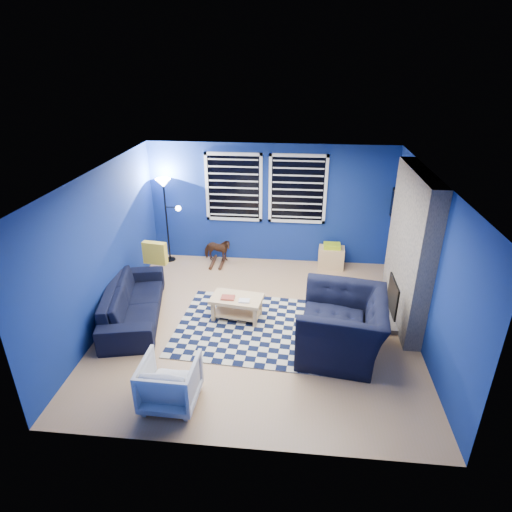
{
  "coord_description": "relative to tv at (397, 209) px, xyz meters",
  "views": [
    {
      "loc": [
        0.56,
        -5.93,
        4.03
      ],
      "look_at": [
        -0.07,
        0.3,
        1.1
      ],
      "focal_mm": 30.0,
      "sensor_mm": 36.0,
      "label": 1
    }
  ],
  "objects": [
    {
      "name": "coffee_table",
      "position": [
        -2.83,
        -1.87,
        -1.11
      ],
      "size": [
        0.9,
        0.6,
        0.42
      ],
      "rotation": [
        0.0,
        0.0,
        -0.14
      ],
      "color": "#DABD7B",
      "rests_on": "rug"
    },
    {
      "name": "armchair_big",
      "position": [
        -1.16,
        -2.58,
        -0.95
      ],
      "size": [
        1.54,
        1.39,
        0.9
      ],
      "primitive_type": "imported",
      "rotation": [
        0.0,
        0.0,
        -1.7
      ],
      "color": "black",
      "rests_on": "floor"
    },
    {
      "name": "wall_right",
      "position": [
        0.05,
        -2.0,
        -0.15
      ],
      "size": [
        0.0,
        5.0,
        5.0
      ],
      "primitive_type": "plane",
      "rotation": [
        1.57,
        0.0,
        -1.57
      ],
      "color": "navy",
      "rests_on": "floor"
    },
    {
      "name": "floor",
      "position": [
        -2.45,
        -2.0,
        -1.4
      ],
      "size": [
        5.0,
        5.0,
        0.0
      ],
      "primitive_type": "plane",
      "color": "tan",
      "rests_on": "ground"
    },
    {
      "name": "tv",
      "position": [
        0.0,
        0.0,
        0.0
      ],
      "size": [
        0.07,
        1.0,
        0.58
      ],
      "color": "black",
      "rests_on": "wall_right"
    },
    {
      "name": "wall_back",
      "position": [
        -2.45,
        0.5,
        -0.15
      ],
      "size": [
        5.0,
        0.0,
        5.0
      ],
      "primitive_type": "plane",
      "rotation": [
        1.57,
        0.0,
        0.0
      ],
      "color": "navy",
      "rests_on": "floor"
    },
    {
      "name": "wall_left",
      "position": [
        -4.95,
        -2.0,
        -0.15
      ],
      "size": [
        0.0,
        5.0,
        5.0
      ],
      "primitive_type": "plane",
      "rotation": [
        1.57,
        0.0,
        1.57
      ],
      "color": "navy",
      "rests_on": "floor"
    },
    {
      "name": "fireplace",
      "position": [
        -0.09,
        -1.5,
        -0.2
      ],
      "size": [
        0.65,
        2.0,
        2.5
      ],
      "color": "gray",
      "rests_on": "floor"
    },
    {
      "name": "window_right",
      "position": [
        -1.9,
        0.46,
        0.2
      ],
      "size": [
        1.17,
        0.06,
        1.42
      ],
      "color": "black",
      "rests_on": "wall_back"
    },
    {
      "name": "rug",
      "position": [
        -2.5,
        -2.13,
        -1.39
      ],
      "size": [
        2.63,
        2.16,
        0.02
      ],
      "primitive_type": "cube",
      "rotation": [
        0.0,
        0.0,
        -0.07
      ],
      "color": "black",
      "rests_on": "floor"
    },
    {
      "name": "floor_lamp",
      "position": [
        -4.58,
        0.25,
        0.07
      ],
      "size": [
        0.49,
        0.3,
        1.8
      ],
      "color": "black",
      "rests_on": "floor"
    },
    {
      "name": "window_left",
      "position": [
        -3.2,
        0.46,
        0.2
      ],
      "size": [
        1.17,
        0.06,
        1.42
      ],
      "color": "black",
      "rests_on": "wall_back"
    },
    {
      "name": "sofa",
      "position": [
        -4.55,
        -2.02,
        -1.09
      ],
      "size": [
        2.26,
        1.28,
        0.62
      ],
      "primitive_type": "imported",
      "rotation": [
        0.0,
        0.0,
        1.79
      ],
      "color": "black",
      "rests_on": "floor"
    },
    {
      "name": "throw_pillow",
      "position": [
        -4.4,
        -1.18,
        -0.57
      ],
      "size": [
        0.45,
        0.19,
        0.41
      ],
      "primitive_type": "cube",
      "rotation": [
        0.0,
        0.0,
        -0.14
      ],
      "color": "gold",
      "rests_on": "sofa"
    },
    {
      "name": "ceiling",
      "position": [
        -2.45,
        -2.0,
        1.1
      ],
      "size": [
        5.0,
        5.0,
        0.0
      ],
      "primitive_type": "plane",
      "rotation": [
        3.14,
        0.0,
        0.0
      ],
      "color": "white",
      "rests_on": "wall_back"
    },
    {
      "name": "cabinet",
      "position": [
        -1.14,
        0.25,
        -1.16
      ],
      "size": [
        0.55,
        0.39,
        0.53
      ],
      "rotation": [
        0.0,
        0.0,
        -0.07
      ],
      "color": "#DABD7B",
      "rests_on": "floor"
    },
    {
      "name": "armchair_bent",
      "position": [
        -3.38,
        -3.87,
        -1.08
      ],
      "size": [
        0.71,
        0.73,
        0.64
      ],
      "primitive_type": "imported",
      "rotation": [
        0.0,
        0.0,
        3.12
      ],
      "color": "gray",
      "rests_on": "floor"
    },
    {
      "name": "rocking_horse",
      "position": [
        -3.53,
        0.16,
        -1.08
      ],
      "size": [
        0.33,
        0.62,
        0.51
      ],
      "primitive_type": "imported",
      "rotation": [
        0.0,
        0.0,
        1.48
      ],
      "color": "#422A15",
      "rests_on": "floor"
    }
  ]
}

